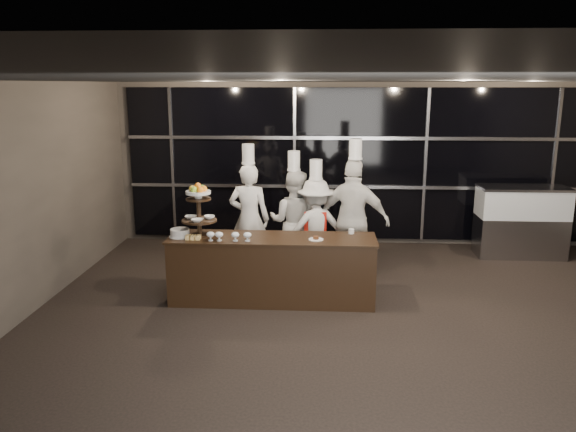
# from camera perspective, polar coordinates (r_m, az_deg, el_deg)

# --- Properties ---
(room) EXTENTS (10.00, 10.00, 10.00)m
(room) POSITION_cam_1_polar(r_m,az_deg,el_deg) (5.67, 10.41, -1.89)
(room) COLOR black
(room) RESTS_ON ground
(window_wall) EXTENTS (8.60, 0.10, 2.80)m
(window_wall) POSITION_cam_1_polar(r_m,az_deg,el_deg) (10.49, 7.25, 5.18)
(window_wall) COLOR black
(window_wall) RESTS_ON ground
(buffet_counter) EXTENTS (2.84, 0.74, 0.92)m
(buffet_counter) POSITION_cam_1_polar(r_m,az_deg,el_deg) (7.80, -1.61, -5.38)
(buffet_counter) COLOR black
(buffet_counter) RESTS_ON ground
(display_stand) EXTENTS (0.48, 0.48, 0.74)m
(display_stand) POSITION_cam_1_polar(r_m,az_deg,el_deg) (7.72, -9.06, 0.98)
(display_stand) COLOR black
(display_stand) RESTS_ON buffet_counter
(compotes) EXTENTS (0.61, 0.11, 0.12)m
(compotes) POSITION_cam_1_polar(r_m,az_deg,el_deg) (7.51, -6.12, -1.93)
(compotes) COLOR silver
(compotes) RESTS_ON buffet_counter
(layer_cake) EXTENTS (0.30, 0.30, 0.11)m
(layer_cake) POSITION_cam_1_polar(r_m,az_deg,el_deg) (7.82, -10.92, -1.70)
(layer_cake) COLOR white
(layer_cake) RESTS_ON buffet_counter
(pastry_squares) EXTENTS (0.19, 0.13, 0.05)m
(pastry_squares) POSITION_cam_1_polar(r_m,az_deg,el_deg) (7.67, -9.61, -2.14)
(pastry_squares) COLOR #F1C876
(pastry_squares) RESTS_ON buffet_counter
(small_plate) EXTENTS (0.20, 0.20, 0.05)m
(small_plate) POSITION_cam_1_polar(r_m,az_deg,el_deg) (7.54, 2.86, -2.33)
(small_plate) COLOR white
(small_plate) RESTS_ON buffet_counter
(chef_cup) EXTENTS (0.08, 0.08, 0.07)m
(chef_cup) POSITION_cam_1_polar(r_m,az_deg,el_deg) (7.89, 6.46, -1.55)
(chef_cup) COLOR white
(chef_cup) RESTS_ON buffet_counter
(display_case) EXTENTS (1.50, 0.66, 1.24)m
(display_case) POSITION_cam_1_polar(r_m,az_deg,el_deg) (10.59, 22.61, -0.17)
(display_case) COLOR #A5A5AA
(display_case) RESTS_ON ground
(chef_a) EXTENTS (0.68, 0.49, 2.07)m
(chef_a) POSITION_cam_1_polar(r_m,az_deg,el_deg) (8.87, -3.96, -0.14)
(chef_a) COLOR white
(chef_a) RESTS_ON ground
(chef_b) EXTENTS (0.91, 0.77, 1.96)m
(chef_b) POSITION_cam_1_polar(r_m,az_deg,el_deg) (8.91, 0.59, -0.50)
(chef_b) COLOR white
(chef_b) RESTS_ON ground
(chef_c) EXTENTS (1.14, 0.87, 1.85)m
(chef_c) POSITION_cam_1_polar(r_m,az_deg,el_deg) (8.70, 2.79, -1.21)
(chef_c) COLOR silver
(chef_c) RESTS_ON ground
(chef_d) EXTENTS (1.19, 0.75, 2.18)m
(chef_d) POSITION_cam_1_polar(r_m,az_deg,el_deg) (8.58, 6.67, -0.35)
(chef_d) COLOR white
(chef_d) RESTS_ON ground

